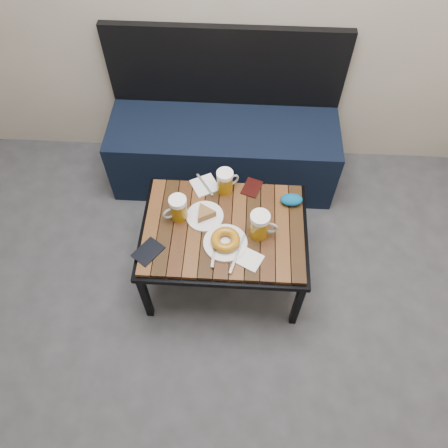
# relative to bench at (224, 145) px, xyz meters

# --- Properties ---
(room_shell) EXTENTS (4.00, 4.00, 4.00)m
(room_shell) POSITION_rel_bench_xyz_m (0.12, -1.26, 1.48)
(room_shell) COLOR gray
(room_shell) RESTS_ON ground
(bench) EXTENTS (1.40, 0.50, 0.95)m
(bench) POSITION_rel_bench_xyz_m (0.00, 0.00, 0.00)
(bench) COLOR black
(bench) RESTS_ON ground
(cafe_table) EXTENTS (0.84, 0.62, 0.47)m
(cafe_table) POSITION_rel_bench_xyz_m (0.04, -0.77, 0.16)
(cafe_table) COLOR black
(cafe_table) RESTS_ON ground
(beer_mug_left) EXTENTS (0.13, 0.11, 0.14)m
(beer_mug_left) POSITION_rel_bench_xyz_m (-0.19, -0.72, 0.27)
(beer_mug_left) COLOR #8E610B
(beer_mug_left) RESTS_ON cafe_table
(beer_mug_centre) EXTENTS (0.13, 0.11, 0.14)m
(beer_mug_centre) POSITION_rel_bench_xyz_m (0.04, -0.53, 0.27)
(beer_mug_centre) COLOR #8E610B
(beer_mug_centre) RESTS_ON cafe_table
(beer_mug_right) EXTENTS (0.14, 0.10, 0.15)m
(beer_mug_right) POSITION_rel_bench_xyz_m (0.22, -0.80, 0.28)
(beer_mug_right) COLOR #8E610B
(beer_mug_right) RESTS_ON cafe_table
(plate_pie) EXTENTS (0.19, 0.19, 0.05)m
(plate_pie) POSITION_rel_bench_xyz_m (-0.06, -0.71, 0.22)
(plate_pie) COLOR white
(plate_pie) RESTS_ON cafe_table
(plate_bagel) EXTENTS (0.21, 0.28, 0.06)m
(plate_bagel) POSITION_rel_bench_xyz_m (0.06, -0.87, 0.22)
(plate_bagel) COLOR white
(plate_bagel) RESTS_ON cafe_table
(napkin_left) EXTENTS (0.17, 0.17, 0.01)m
(napkin_left) POSITION_rel_bench_xyz_m (-0.07, -0.51, 0.20)
(napkin_left) COLOR white
(napkin_left) RESTS_ON cafe_table
(napkin_right) EXTENTS (0.15, 0.15, 0.01)m
(napkin_right) POSITION_rel_bench_xyz_m (0.17, -0.95, 0.20)
(napkin_right) COLOR white
(napkin_right) RESTS_ON cafe_table
(passport_navy) EXTENTS (0.16, 0.17, 0.01)m
(passport_navy) POSITION_rel_bench_xyz_m (-0.31, -0.93, 0.20)
(passport_navy) COLOR black
(passport_navy) RESTS_ON cafe_table
(passport_burgundy) EXTENTS (0.12, 0.14, 0.01)m
(passport_burgundy) POSITION_rel_bench_xyz_m (0.18, -0.51, 0.20)
(passport_burgundy) COLOR black
(passport_burgundy) RESTS_ON cafe_table
(knit_pouch) EXTENTS (0.12, 0.08, 0.05)m
(knit_pouch) POSITION_rel_bench_xyz_m (0.38, -0.60, 0.22)
(knit_pouch) COLOR navy
(knit_pouch) RESTS_ON cafe_table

